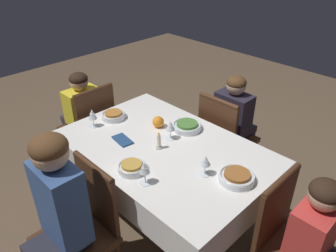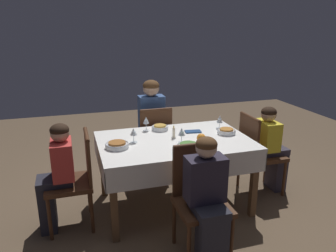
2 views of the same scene
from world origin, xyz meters
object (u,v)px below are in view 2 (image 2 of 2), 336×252
person_child_red (56,173)px  bowl_south (160,128)px  person_child_dark (208,197)px  chair_north (199,195)px  wine_glass_east (133,132)px  person_child_yellow (271,145)px  napkin_red_folded (193,131)px  chair_west (257,150)px  wine_glass_south (146,121)px  person_adult_denim (151,121)px  bowl_west (226,131)px  bowl_east (117,145)px  wine_glass_west (220,120)px  wine_glass_north (182,132)px  orange_fruit (201,138)px  candle_centerpiece (174,134)px  bowl_north (188,146)px  chair_south (154,139)px  chair_east (76,176)px

person_child_red → bowl_south: person_child_red is taller
person_child_dark → chair_north: bearing=90.0°
wine_glass_east → person_child_yellow: bearing=179.0°
napkin_red_folded → chair_west: bearing=167.4°
person_child_red → wine_glass_south: size_ratio=6.54×
chair_west → person_adult_denim: person_adult_denim is taller
person_child_red → bowl_west: size_ratio=5.31×
person_child_dark → bowl_east: person_child_dark is taller
wine_glass_west → wine_glass_north: 0.62m
person_child_red → bowl_west: person_child_red is taller
orange_fruit → candle_centerpiece: bearing=-42.3°
bowl_south → wine_glass_south: wine_glass_south is taller
person_child_yellow → wine_glass_north: size_ratio=6.63×
person_child_yellow → napkin_red_folded: bearing=79.8°
person_adult_denim → orange_fruit: (-0.25, 1.01, 0.10)m
wine_glass_south → bowl_east: 0.56m
chair_west → wine_glass_north: bearing=96.9°
bowl_west → wine_glass_north: wine_glass_north is taller
person_child_yellow → bowl_south: person_child_yellow is taller
wine_glass_east → napkin_red_folded: size_ratio=0.80×
person_child_yellow → chair_north: bearing=122.1°
person_child_yellow → bowl_north: 1.14m
chair_west → bowl_south: size_ratio=5.06×
wine_glass_south → chair_south: bearing=-116.2°
bowl_west → candle_centerpiece: (0.56, -0.03, 0.02)m
wine_glass_west → person_child_yellow: bearing=161.0°
wine_glass_east → napkin_red_folded: (-0.66, -0.13, -0.09)m
person_child_yellow → orange_fruit: person_child_yellow is taller
chair_east → wine_glass_north: (-1.00, 0.04, 0.33)m
chair_east → bowl_east: 0.46m
person_child_red → bowl_north: size_ratio=4.54×
chair_south → chair_north: (-0.01, 1.41, 0.00)m
person_child_red → orange_fruit: size_ratio=11.42×
chair_south → orange_fruit: (-0.25, 0.86, 0.27)m
wine_glass_east → wine_glass_west: bearing=-170.7°
bowl_south → chair_west: bearing=162.2°
wine_glass_west → orange_fruit: size_ratio=1.68×
bowl_south → bowl_east: bearing=37.0°
wine_glass_south → bowl_south: bearing=172.8°
chair_east → chair_west: 1.91m
chair_south → person_child_yellow: bearing=148.9°
person_adult_denim → person_child_red: size_ratio=1.19×
person_child_red → candle_centerpiece: person_child_red is taller
wine_glass_west → bowl_north: (0.54, 0.48, -0.07)m
wine_glass_east → candle_centerpiece: size_ratio=1.07×
person_adult_denim → wine_glass_west: person_adult_denim is taller
bowl_east → wine_glass_north: (-0.61, 0.04, 0.08)m
person_adult_denim → wine_glass_south: (0.17, 0.50, 0.16)m
chair_west → wine_glass_east: 1.39m
person_adult_denim → bowl_east: bearing=59.2°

